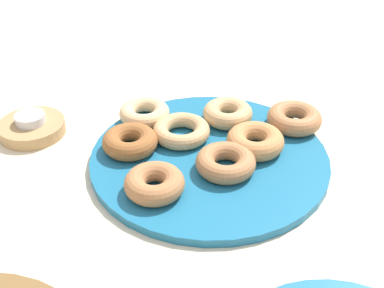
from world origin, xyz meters
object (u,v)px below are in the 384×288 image
(candle_holder, at_px, (32,128))
(donut_2, at_px, (228,113))
(donut_plate, at_px, (209,158))
(tealight, at_px, (30,119))
(donut_0, at_px, (154,183))
(donut_3, at_px, (295,119))
(donut_5, at_px, (255,141))
(donut_6, at_px, (144,113))
(donut_7, at_px, (181,131))
(donut_1, at_px, (130,141))
(donut_4, at_px, (223,163))

(candle_holder, bearing_deg, donut_2, -116.94)
(donut_2, distance_m, candle_holder, 0.32)
(donut_plate, distance_m, tealight, 0.30)
(donut_plate, distance_m, donut_0, 0.12)
(donut_3, relative_size, donut_5, 1.01)
(donut_plate, height_order, donut_6, donut_6)
(donut_3, distance_m, donut_5, 0.10)
(donut_2, relative_size, donut_7, 0.91)
(donut_3, bearing_deg, tealight, 59.91)
(candle_holder, bearing_deg, donut_1, -141.22)
(donut_1, height_order, donut_3, same)
(donut_5, bearing_deg, donut_3, -77.67)
(donut_3, bearing_deg, donut_plate, 89.52)
(donut_6, distance_m, candle_holder, 0.18)
(donut_0, xyz_separation_m, candle_holder, (0.25, 0.10, -0.02))
(tealight, bearing_deg, donut_4, -141.52)
(donut_0, distance_m, donut_1, 0.11)
(donut_plate, height_order, donut_0, donut_0)
(donut_1, xyz_separation_m, donut_4, (-0.12, -0.09, -0.00))
(donut_6, relative_size, tealight, 1.72)
(donut_5, bearing_deg, donut_7, 43.84)
(donut_2, xyz_separation_m, donut_5, (-0.09, 0.01, 0.00))
(donut_2, bearing_deg, donut_0, 119.07)
(donut_plate, relative_size, candle_holder, 3.35)
(donut_2, height_order, donut_7, donut_2)
(donut_4, bearing_deg, donut_5, -73.27)
(donut_plate, xyz_separation_m, donut_0, (-0.04, 0.11, 0.02))
(donut_2, height_order, donut_6, donut_2)
(donut_plate, relative_size, donut_7, 3.97)
(donut_0, height_order, donut_6, donut_0)
(candle_holder, bearing_deg, tealight, 0.00)
(donut_6, relative_size, candle_holder, 0.78)
(donut_4, distance_m, donut_5, 0.08)
(donut_0, bearing_deg, donut_6, -21.65)
(donut_3, distance_m, donut_7, 0.18)
(donut_1, height_order, tealight, donut_1)
(donut_5, height_order, donut_6, donut_5)
(tealight, bearing_deg, donut_3, -120.09)
(donut_6, bearing_deg, donut_2, -121.60)
(donut_6, xyz_separation_m, candle_holder, (0.07, 0.17, -0.02))
(donut_plate, xyz_separation_m, donut_2, (0.07, -0.08, 0.02))
(donut_2, height_order, donut_4, same)
(donut_3, height_order, donut_7, donut_3)
(donut_1, bearing_deg, donut_6, -40.07)
(donut_0, height_order, donut_1, same)
(donut_3, relative_size, donut_4, 1.02)
(donut_plate, height_order, donut_3, donut_3)
(donut_7, distance_m, tealight, 0.25)
(donut_0, height_order, tealight, donut_0)
(tealight, bearing_deg, donut_6, -113.47)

